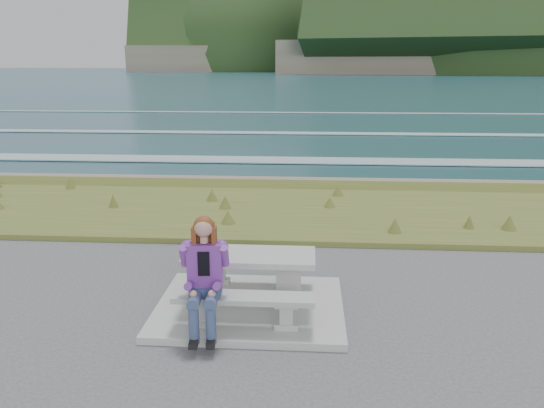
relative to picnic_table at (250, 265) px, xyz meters
name	(u,v)px	position (x,y,z in m)	size (l,w,h in m)	color
concrete_slab	(250,307)	(0.00, 0.00, -0.63)	(2.60, 2.10, 0.10)	#ADADA8
picnic_table	(250,265)	(0.00, 0.00, 0.00)	(1.80, 0.75, 0.75)	#ADADA8
bench_landward	(244,303)	(0.00, -0.70, -0.23)	(1.80, 0.35, 0.45)	#ADADA8
bench_seaward	(255,263)	(0.00, 0.70, -0.23)	(1.80, 0.35, 0.45)	#ADADA8
grass_verge	(274,214)	(0.00, 5.00, -0.68)	(160.00, 4.50, 0.22)	#445921
shore_drop	(280,186)	(0.00, 7.90, -0.68)	(160.00, 0.80, 2.20)	#65574B
ocean	(296,151)	(0.00, 25.09, -2.42)	(1600.00, 1600.00, 0.09)	#1C4652
seated_woman	(204,292)	(-0.47, -0.84, -0.04)	(0.46, 0.77, 1.47)	navy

